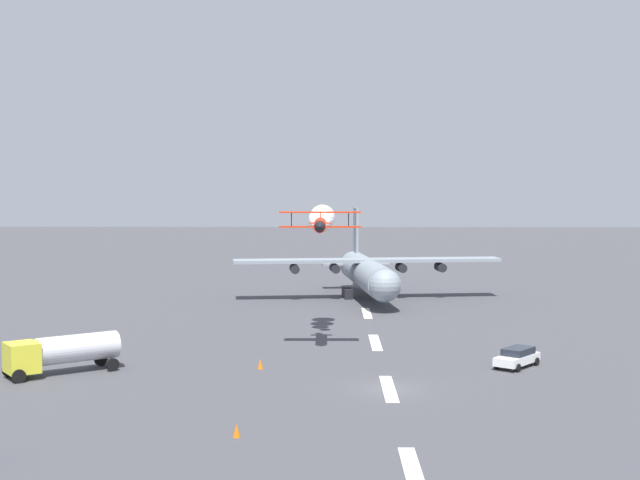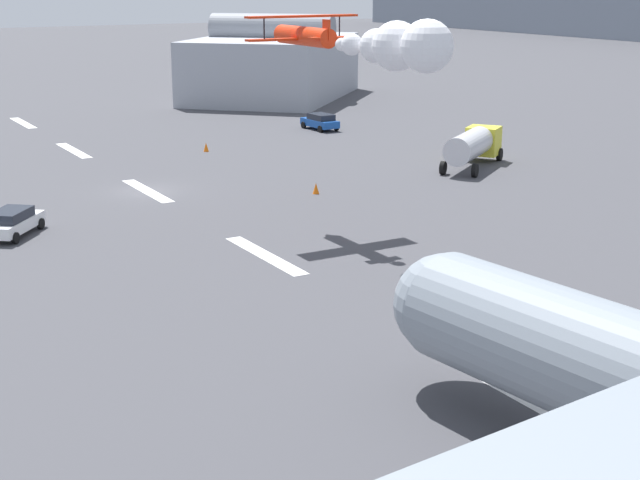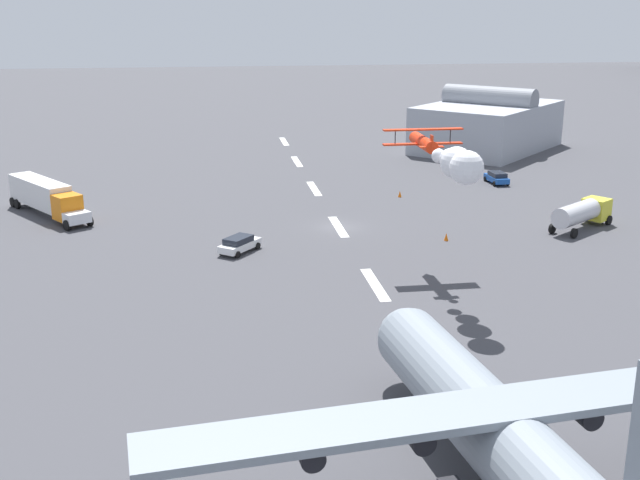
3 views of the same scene
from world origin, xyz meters
name	(u,v)px [view 1 (image 1 of 3)]	position (x,y,z in m)	size (l,w,h in m)	color
ground_plane	(389,389)	(0.00, 0.00, 0.00)	(440.00, 440.00, 0.00)	#424247
runway_stripe_2	(413,472)	(-17.84, 0.00, 0.01)	(8.00, 0.90, 0.01)	white
runway_stripe_3	(389,389)	(0.00, 0.00, 0.01)	(8.00, 0.90, 0.01)	white
runway_stripe_4	(375,342)	(17.84, 0.00, 0.01)	(8.00, 0.90, 0.01)	white
runway_stripe_5	(367,313)	(35.68, 0.00, 0.01)	(8.00, 0.90, 0.01)	white
cargo_transport_plane	(369,273)	(46.61, -0.71, 3.28)	(25.71, 33.14, 10.97)	gray
stunt_biplane_red	(321,220)	(21.15, 4.92, 10.90)	(16.36, 6.86, 2.58)	red
fuel_tanker_truck	(61,351)	(4.49, 24.35, 1.73)	(6.91, 8.23, 2.90)	yellow
followme_car_yellow	(517,357)	(7.33, -10.54, 0.81)	(4.65, 4.24, 1.52)	white
traffic_cone_near	(237,431)	(-11.90, 9.46, 0.38)	(0.44, 0.44, 0.75)	orange
traffic_cone_far	(260,364)	(6.50, 9.51, 0.38)	(0.44, 0.44, 0.75)	orange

